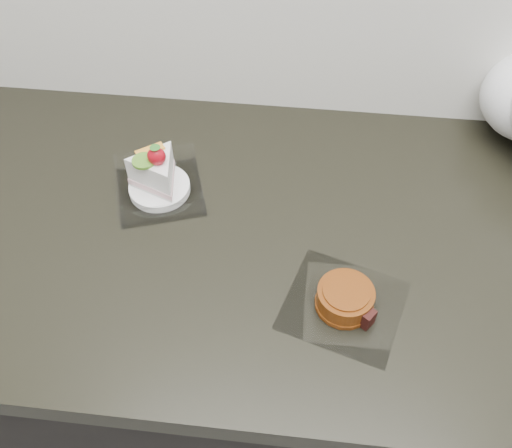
% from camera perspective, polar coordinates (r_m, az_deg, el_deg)
% --- Properties ---
extents(counter, '(2.04, 0.64, 0.90)m').
position_cam_1_polar(counter, '(1.28, 5.29, -13.81)').
color(counter, black).
rests_on(counter, ground).
extents(cake_tray, '(0.17, 0.17, 0.11)m').
position_cam_1_polar(cake_tray, '(0.95, -9.76, 4.34)').
color(cake_tray, white).
rests_on(cake_tray, counter).
extents(mooncake_wrap, '(0.20, 0.19, 0.04)m').
position_cam_1_polar(mooncake_wrap, '(0.82, 8.94, -7.54)').
color(mooncake_wrap, white).
rests_on(mooncake_wrap, counter).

